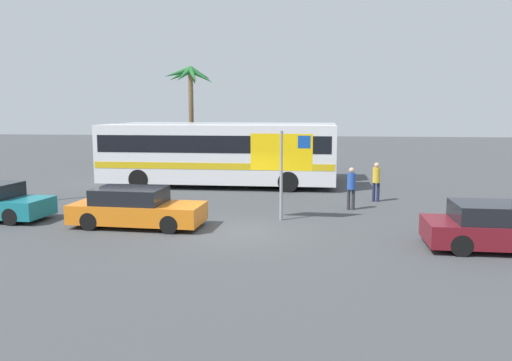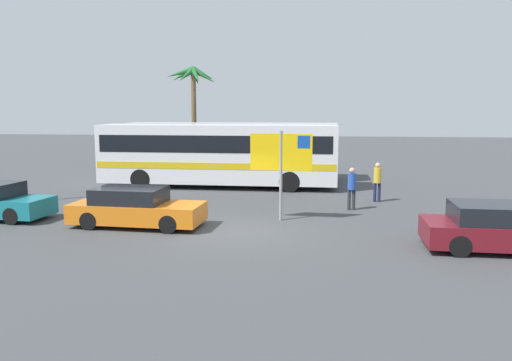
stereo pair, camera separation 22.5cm
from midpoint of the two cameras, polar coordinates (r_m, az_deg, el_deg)
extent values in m
plane|color=#424447|center=(16.63, -2.34, -5.78)|extent=(120.00, 120.00, 0.00)
cube|color=white|center=(25.94, -4.01, 3.03)|extent=(11.96, 2.51, 2.90)
cube|color=black|center=(25.90, -4.02, 4.25)|extent=(11.48, 2.54, 0.84)
cube|color=gold|center=(25.99, -4.00, 1.92)|extent=(11.84, 2.54, 0.32)
cylinder|color=black|center=(26.74, 4.31, 0.54)|extent=(1.00, 0.28, 1.00)
cylinder|color=black|center=(24.50, 4.03, -0.14)|extent=(1.00, 0.28, 1.00)
cylinder|color=black|center=(28.10, -10.96, 0.78)|extent=(1.00, 0.28, 1.00)
cylinder|color=black|center=(25.98, -12.52, 0.15)|extent=(1.00, 0.28, 1.00)
cube|color=silver|center=(29.21, -2.57, 3.60)|extent=(11.96, 2.51, 2.90)
cube|color=black|center=(29.17, -2.58, 4.68)|extent=(11.48, 2.54, 0.84)
cube|color=#23843D|center=(29.25, -2.56, 2.61)|extent=(11.84, 2.54, 0.32)
cylinder|color=black|center=(30.05, 4.80, 1.35)|extent=(1.00, 0.28, 1.00)
cylinder|color=black|center=(27.81, 4.59, 0.82)|extent=(1.00, 0.28, 1.00)
cylinder|color=black|center=(31.25, -8.91, 1.54)|extent=(1.00, 0.28, 1.00)
cylinder|color=black|center=(29.10, -10.15, 1.04)|extent=(1.00, 0.28, 1.00)
cylinder|color=gray|center=(18.09, 3.16, 0.50)|extent=(0.11, 0.11, 3.20)
cube|color=yellow|center=(18.00, 3.18, 3.18)|extent=(2.20, 0.19, 1.30)
cube|color=#1447A8|center=(17.89, 5.74, 4.31)|extent=(0.44, 0.10, 0.44)
cylinder|color=black|center=(20.63, -22.79, -2.85)|extent=(0.61, 0.21, 0.60)
cylinder|color=black|center=(19.43, -25.37, -3.63)|extent=(0.61, 0.21, 0.60)
cube|color=maroon|center=(16.02, 26.15, -5.35)|extent=(4.28, 1.96, 0.64)
cube|color=black|center=(15.83, 25.40, -3.31)|extent=(2.24, 1.77, 0.52)
cylinder|color=black|center=(16.53, 20.83, -5.31)|extent=(0.60, 0.17, 0.60)
cylinder|color=black|center=(14.89, 22.26, -6.82)|extent=(0.60, 0.17, 0.60)
cube|color=orange|center=(17.74, -12.74, -3.49)|extent=(4.52, 1.97, 0.64)
cube|color=black|center=(17.74, -13.59, -1.61)|extent=(2.39, 1.72, 0.52)
cylinder|color=black|center=(18.03, -7.70, -3.78)|extent=(0.61, 0.19, 0.60)
cylinder|color=black|center=(16.56, -9.41, -4.87)|extent=(0.61, 0.19, 0.60)
cylinder|color=black|center=(19.05, -15.60, -3.37)|extent=(0.61, 0.19, 0.60)
cylinder|color=black|center=(17.67, -17.85, -4.34)|extent=(0.61, 0.19, 0.60)
cylinder|color=#2D2D33|center=(20.50, 10.67, -2.11)|extent=(0.13, 0.13, 0.82)
cylinder|color=#2D2D33|center=(20.50, 11.17, -2.13)|extent=(0.13, 0.13, 0.82)
cylinder|color=#2851B2|center=(20.39, 10.98, -0.10)|extent=(0.32, 0.32, 0.65)
sphere|color=tan|center=(20.33, 11.01, 1.11)|extent=(0.22, 0.22, 0.22)
cylinder|color=#1E2347|center=(22.55, 13.43, -1.28)|extent=(0.13, 0.13, 0.82)
cylinder|color=#1E2347|center=(22.54, 13.88, -1.30)|extent=(0.13, 0.13, 0.82)
cylinder|color=gold|center=(22.44, 13.72, 0.56)|extent=(0.32, 0.32, 0.65)
sphere|color=tan|center=(22.39, 13.75, 1.66)|extent=(0.22, 0.22, 0.22)
cylinder|color=brown|center=(33.54, -6.75, 6.53)|extent=(0.32, 0.32, 6.27)
cone|color=#23662D|center=(33.31, -5.61, 11.54)|extent=(1.78, 0.71, 1.24)
cone|color=#23662D|center=(34.13, -5.73, 11.72)|extent=(1.44, 1.69, 0.96)
cone|color=#23662D|center=(34.34, -6.57, 11.41)|extent=(0.50, 1.75, 1.25)
cone|color=#23662D|center=(34.05, -8.01, 11.60)|extent=(1.83, 0.99, 1.06)
cone|color=#23662D|center=(33.61, -8.30, 11.79)|extent=(1.85, 0.88, 0.90)
cone|color=#23662D|center=(32.95, -7.59, 11.61)|extent=(0.99, 1.80, 1.18)
cone|color=#23662D|center=(32.86, -6.53, 11.58)|extent=(1.19, 1.75, 1.24)
camera|label=1|loc=(0.11, -89.66, 0.05)|focal=35.78mm
camera|label=2|loc=(0.11, 90.34, -0.05)|focal=35.78mm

